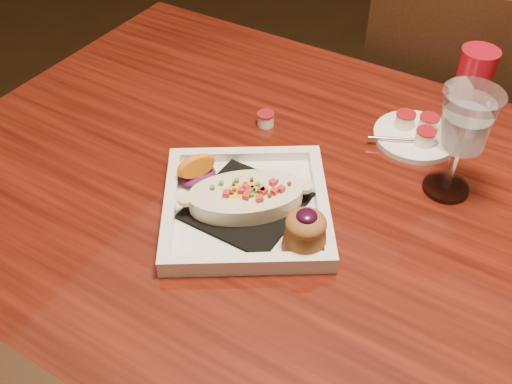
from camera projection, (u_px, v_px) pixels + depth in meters
The scene contains 7 objects.
table at pixel (349, 257), 0.97m from camera, with size 1.50×0.90×0.75m.
chair_far at pixel (445, 132), 1.46m from camera, with size 0.42×0.42×0.93m.
plate at pixel (252, 206), 0.89m from camera, with size 0.36×0.36×0.08m.
goblet at pixel (465, 126), 0.86m from camera, with size 0.09×0.09×0.19m.
saucer at pixel (415, 134), 1.04m from camera, with size 0.15×0.15×0.10m.
creamer_loose at pixel (266, 119), 1.07m from camera, with size 0.03×0.03×0.03m.
red_tumbler at pixel (473, 78), 1.09m from camera, with size 0.07×0.07×0.12m, color #AA0C1F.
Camera 1 is at (0.19, -0.62, 1.40)m, focal length 40.00 mm.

